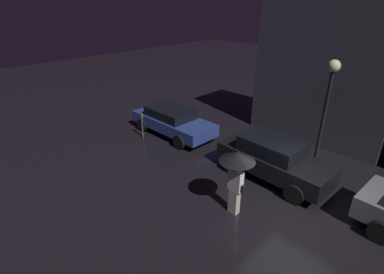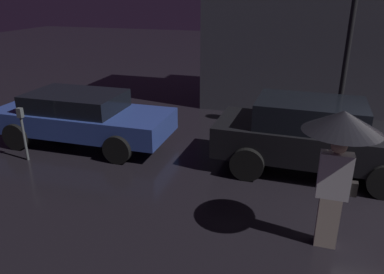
{
  "view_description": "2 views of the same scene",
  "coord_description": "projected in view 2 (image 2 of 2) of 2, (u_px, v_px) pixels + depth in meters",
  "views": [
    {
      "loc": [
        3.06,
        -7.67,
        6.28
      ],
      "look_at": [
        -4.55,
        -0.15,
        1.23
      ],
      "focal_mm": 28.0,
      "sensor_mm": 36.0,
      "label": 1
    },
    {
      "loc": [
        -2.03,
        -6.58,
        3.7
      ],
      "look_at": [
        -4.01,
        -0.05,
        1.02
      ],
      "focal_mm": 35.0,
      "sensor_mm": 36.0,
      "label": 2
    }
  ],
  "objects": [
    {
      "name": "parked_car_blue",
      "position": [
        82.0,
        116.0,
        9.52
      ],
      "size": [
        4.48,
        1.97,
        1.32
      ],
      "rotation": [
        0.0,
        0.0,
        0.01
      ],
      "color": "navy",
      "rests_on": "ground"
    },
    {
      "name": "building_facade_left",
      "position": [
        305.0,
        11.0,
        11.93
      ],
      "size": [
        6.12,
        3.0,
        6.15
      ],
      "color": "#3D3D47",
      "rests_on": "ground"
    },
    {
      "name": "parking_meter",
      "position": [
        23.0,
        128.0,
        8.47
      ],
      "size": [
        0.12,
        0.1,
        1.27
      ],
      "color": "#4C5154",
      "rests_on": "ground"
    },
    {
      "name": "street_lamp_near",
      "position": [
        352.0,
        17.0,
        9.05
      ],
      "size": [
        0.46,
        0.46,
        4.22
      ],
      "color": "black",
      "rests_on": "ground"
    },
    {
      "name": "pedestrian_with_umbrella",
      "position": [
        340.0,
        142.0,
        5.23
      ],
      "size": [
        1.09,
        1.09,
        2.18
      ],
      "rotation": [
        0.0,
        0.0,
        3.13
      ],
      "color": "beige",
      "rests_on": "ground"
    },
    {
      "name": "parked_car_black",
      "position": [
        314.0,
        135.0,
        7.97
      ],
      "size": [
        4.27,
        1.91,
        1.57
      ],
      "rotation": [
        0.0,
        0.0,
        -0.03
      ],
      "color": "black",
      "rests_on": "ground"
    }
  ]
}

